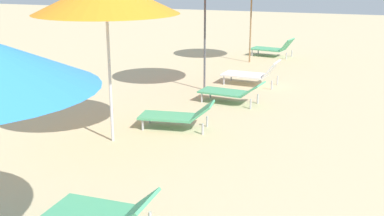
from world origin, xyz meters
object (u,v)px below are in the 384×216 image
(lounger_fifth_shoreside, at_px, (178,115))
(lounger_farthest_shoreside, at_px, (273,48))
(lounger_fourth_shoreside, at_px, (103,212))
(lounger_sixth_shoreside, at_px, (252,73))
(lounger_sixth_inland, at_px, (232,91))

(lounger_fifth_shoreside, distance_m, lounger_farthest_shoreside, 8.38)
(lounger_fourth_shoreside, distance_m, lounger_farthest_shoreside, 12.21)
(lounger_sixth_shoreside, xyz_separation_m, lounger_farthest_shoreside, (-0.26, 4.38, -0.01))
(lounger_fourth_shoreside, distance_m, lounger_sixth_inland, 5.91)
(lounger_fourth_shoreside, relative_size, lounger_sixth_shoreside, 0.83)
(lounger_fourth_shoreside, bearing_deg, lounger_sixth_shoreside, -90.51)
(lounger_sixth_shoreside, relative_size, lounger_farthest_shoreside, 0.99)
(lounger_fifth_shoreside, distance_m, lounger_sixth_shoreside, 4.04)
(lounger_fourth_shoreside, relative_size, lounger_fifth_shoreside, 0.85)
(lounger_fifth_shoreside, relative_size, lounger_sixth_shoreside, 0.98)
(lounger_fourth_shoreside, height_order, lounger_sixth_shoreside, lounger_sixth_shoreside)
(lounger_sixth_inland, distance_m, lounger_farthest_shoreside, 6.30)
(lounger_sixth_shoreside, xyz_separation_m, lounger_sixth_inland, (-0.04, -1.91, -0.03))
(lounger_fourth_shoreside, xyz_separation_m, lounger_farthest_shoreside, (-0.29, 12.20, 0.02))
(lounger_fourth_shoreside, relative_size, lounger_farthest_shoreside, 0.83)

